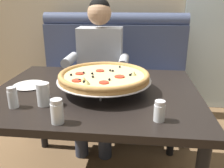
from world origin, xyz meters
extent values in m
cube|color=#424C6B|center=(0.00, 0.84, 0.23)|extent=(1.52, 0.60, 0.46)
cube|color=#424C6B|center=(0.00, 1.23, 0.69)|extent=(1.52, 0.18, 0.65)
cylinder|color=#424C6B|center=(0.00, 1.23, 1.06)|extent=(1.52, 0.14, 0.14)
cube|color=black|center=(0.00, 0.00, 0.71)|extent=(1.25, 1.00, 0.04)
cylinder|color=black|center=(-0.56, 0.43, 0.34)|extent=(0.06, 0.06, 0.69)
cylinder|color=black|center=(0.56, 0.43, 0.34)|extent=(0.06, 0.06, 0.69)
cube|color=#2D3342|center=(-0.09, 0.59, 0.54)|extent=(0.34, 0.40, 0.15)
cylinder|color=#2D3342|center=(-0.19, 0.34, 0.23)|extent=(0.11, 0.11, 0.46)
cylinder|color=#2D3342|center=(0.01, 0.34, 0.23)|extent=(0.11, 0.11, 0.46)
cube|color=#B2B7C1|center=(-0.09, 0.81, 0.74)|extent=(0.40, 0.22, 0.56)
cylinder|color=#B2B7C1|center=(-0.32, 0.59, 0.77)|extent=(0.08, 0.28, 0.08)
cylinder|color=#B2B7C1|center=(0.14, 0.59, 0.77)|extent=(0.08, 0.28, 0.08)
sphere|color=tan|center=(-0.09, 0.79, 1.15)|extent=(0.21, 0.21, 0.21)
sphere|color=black|center=(-0.09, 0.80, 1.18)|extent=(0.19, 0.19, 0.19)
cylinder|color=silver|center=(0.06, -0.16, 0.77)|extent=(0.01, 0.01, 0.07)
cylinder|color=silver|center=(-0.07, 0.07, 0.77)|extent=(0.01, 0.01, 0.07)
cylinder|color=silver|center=(0.18, 0.07, 0.77)|extent=(0.01, 0.01, 0.07)
torus|color=silver|center=(0.06, -0.01, 0.80)|extent=(0.31, 0.31, 0.01)
cylinder|color=silver|center=(0.06, -0.01, 0.80)|extent=(0.56, 0.56, 0.00)
cylinder|color=tan|center=(0.06, -0.01, 0.81)|extent=(0.54, 0.54, 0.02)
torus|color=tan|center=(0.06, -0.01, 0.83)|extent=(0.54, 0.54, 0.03)
cylinder|color=beige|center=(0.06, -0.01, 0.83)|extent=(0.48, 0.48, 0.01)
cylinder|color=red|center=(0.15, -0.05, 0.84)|extent=(0.06, 0.06, 0.01)
cylinder|color=red|center=(-0.08, -0.14, 0.84)|extent=(0.06, 0.06, 0.01)
cylinder|color=red|center=(-0.09, -0.01, 0.84)|extent=(0.05, 0.05, 0.01)
cylinder|color=red|center=(0.02, 0.06, 0.84)|extent=(0.05, 0.05, 0.01)
cylinder|color=red|center=(0.08, -0.16, 0.84)|extent=(0.05, 0.05, 0.01)
sphere|color=black|center=(-0.06, -0.14, 0.84)|extent=(0.01, 0.01, 0.01)
sphere|color=black|center=(0.21, -0.01, 0.84)|extent=(0.01, 0.01, 0.01)
sphere|color=black|center=(0.00, -0.07, 0.84)|extent=(0.01, 0.01, 0.01)
sphere|color=black|center=(0.10, 0.06, 0.84)|extent=(0.01, 0.01, 0.01)
sphere|color=black|center=(0.10, -0.11, 0.84)|extent=(0.01, 0.01, 0.01)
sphere|color=black|center=(-0.02, -0.01, 0.84)|extent=(0.01, 0.01, 0.01)
sphere|color=black|center=(0.22, 0.00, 0.84)|extent=(0.01, 0.01, 0.01)
sphere|color=black|center=(-0.13, -0.05, 0.84)|extent=(0.01, 0.01, 0.01)
sphere|color=black|center=(-0.03, -0.16, 0.84)|extent=(0.01, 0.01, 0.01)
sphere|color=black|center=(-0.07, 0.00, 0.84)|extent=(0.01, 0.01, 0.01)
sphere|color=black|center=(0.14, 0.16, 0.84)|extent=(0.01, 0.01, 0.01)
sphere|color=black|center=(0.08, 0.07, 0.84)|extent=(0.01, 0.01, 0.01)
cone|color=#CCC675|center=(0.23, 0.00, 0.85)|extent=(0.04, 0.04, 0.02)
cone|color=#CCC675|center=(-0.01, -0.19, 0.85)|extent=(0.04, 0.04, 0.02)
cone|color=#CCC675|center=(-0.04, -0.14, 0.85)|extent=(0.04, 0.04, 0.02)
cylinder|color=white|center=(-0.10, -0.42, 0.78)|extent=(0.06, 0.06, 0.09)
cylinder|color=#A82D19|center=(-0.10, -0.42, 0.76)|extent=(0.05, 0.05, 0.05)
cylinder|color=silver|center=(-0.10, -0.42, 0.83)|extent=(0.05, 0.05, 0.02)
cylinder|color=white|center=(0.36, -0.35, 0.77)|extent=(0.05, 0.05, 0.08)
cylinder|color=#4C6633|center=(0.36, -0.35, 0.75)|extent=(0.04, 0.04, 0.04)
cylinder|color=silver|center=(0.36, -0.35, 0.82)|extent=(0.05, 0.05, 0.02)
cylinder|color=white|center=(-0.38, -0.29, 0.77)|extent=(0.05, 0.05, 0.09)
cylinder|color=silver|center=(-0.38, -0.29, 0.76)|extent=(0.04, 0.04, 0.06)
cylinder|color=silver|center=(-0.38, -0.29, 0.83)|extent=(0.05, 0.05, 0.02)
cylinder|color=white|center=(-0.44, 0.03, 0.73)|extent=(0.15, 0.15, 0.01)
cone|color=white|center=(-0.44, 0.03, 0.74)|extent=(0.21, 0.21, 0.01)
cylinder|color=silver|center=(-0.23, -0.24, 0.79)|extent=(0.07, 0.07, 0.12)
cylinder|color=white|center=(-0.23, -0.24, 0.76)|extent=(0.06, 0.06, 0.07)
cylinder|color=black|center=(1.16, 2.33, 0.22)|extent=(0.02, 0.02, 0.44)
cylinder|color=black|center=(0.99, 2.13, 0.22)|extent=(0.02, 0.02, 0.44)
cylinder|color=black|center=(1.36, 2.16, 0.22)|extent=(0.02, 0.02, 0.44)
cylinder|color=black|center=(1.19, 1.96, 0.22)|extent=(0.02, 0.02, 0.44)
cylinder|color=black|center=(1.18, 2.15, 0.45)|extent=(0.40, 0.40, 0.02)
cube|color=black|center=(1.30, 2.04, 0.65)|extent=(0.23, 0.26, 0.42)
camera|label=1|loc=(0.25, -1.35, 1.25)|focal=38.24mm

